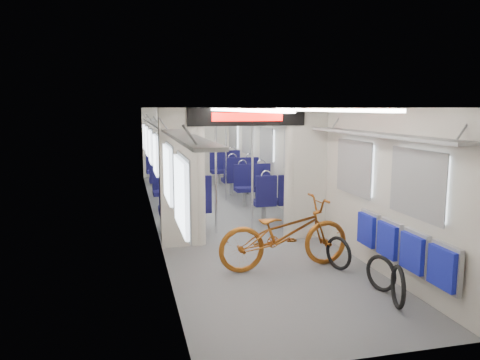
{
  "coord_description": "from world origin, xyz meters",
  "views": [
    {
      "loc": [
        -1.96,
        -9.64,
        2.3
      ],
      "look_at": [
        -0.09,
        -1.98,
        1.08
      ],
      "focal_mm": 35.0,
      "sensor_mm": 36.0,
      "label": 1
    }
  ],
  "objects_px": {
    "flip_bench": "(401,246)",
    "seat_bay_near_right": "(264,189)",
    "bicycle": "(284,233)",
    "bike_hoop_b": "(381,275)",
    "stanchion_near_left": "(216,172)",
    "bike_hoop_c": "(338,255)",
    "seat_bay_far_left": "(165,169)",
    "seat_bay_far_right": "(232,170)",
    "seat_bay_near_left": "(179,192)",
    "bike_hoop_a": "(398,289)",
    "stanchion_near_right": "(252,171)",
    "stanchion_far_right": "(226,155)",
    "stanchion_far_left": "(199,155)"
  },
  "relations": [
    {
      "from": "flip_bench",
      "to": "seat_bay_near_right",
      "type": "distance_m",
      "value": 4.69
    },
    {
      "from": "bicycle",
      "to": "bike_hoop_b",
      "type": "bearing_deg",
      "value": -143.75
    },
    {
      "from": "seat_bay_near_right",
      "to": "stanchion_near_left",
      "type": "xyz_separation_m",
      "value": [
        -1.33,
        -1.42,
        0.62
      ]
    },
    {
      "from": "bike_hoop_c",
      "to": "seat_bay_far_left",
      "type": "distance_m",
      "value": 7.59
    },
    {
      "from": "flip_bench",
      "to": "seat_bay_far_right",
      "type": "xyz_separation_m",
      "value": [
        -0.42,
        7.77,
        -0.02
      ]
    },
    {
      "from": "flip_bench",
      "to": "seat_bay_near_left",
      "type": "distance_m",
      "value": 5.09
    },
    {
      "from": "seat_bay_far_left",
      "to": "seat_bay_far_right",
      "type": "height_order",
      "value": "seat_bay_far_left"
    },
    {
      "from": "bicycle",
      "to": "bike_hoop_a",
      "type": "distance_m",
      "value": 1.84
    },
    {
      "from": "seat_bay_far_left",
      "to": "stanchion_near_left",
      "type": "relative_size",
      "value": 0.97
    },
    {
      "from": "bike_hoop_b",
      "to": "stanchion_near_left",
      "type": "bearing_deg",
      "value": 114.98
    },
    {
      "from": "seat_bay_far_right",
      "to": "stanchion_near_left",
      "type": "bearing_deg",
      "value": -106.38
    },
    {
      "from": "stanchion_near_right",
      "to": "stanchion_far_right",
      "type": "distance_m",
      "value": 3.03
    },
    {
      "from": "stanchion_far_left",
      "to": "seat_bay_far_right",
      "type": "bearing_deg",
      "value": 52.21
    },
    {
      "from": "seat_bay_far_left",
      "to": "stanchion_far_left",
      "type": "distance_m",
      "value": 2.18
    },
    {
      "from": "flip_bench",
      "to": "stanchion_near_left",
      "type": "bearing_deg",
      "value": 118.3
    },
    {
      "from": "bike_hoop_a",
      "to": "bike_hoop_b",
      "type": "relative_size",
      "value": 1.09
    },
    {
      "from": "stanchion_near_right",
      "to": "stanchion_far_left",
      "type": "bearing_deg",
      "value": 99.68
    },
    {
      "from": "bicycle",
      "to": "stanchion_far_right",
      "type": "distance_m",
      "value": 5.11
    },
    {
      "from": "stanchion_near_left",
      "to": "flip_bench",
      "type": "bearing_deg",
      "value": -61.7
    },
    {
      "from": "bicycle",
      "to": "flip_bench",
      "type": "relative_size",
      "value": 0.93
    },
    {
      "from": "seat_bay_near_left",
      "to": "seat_bay_near_right",
      "type": "xyz_separation_m",
      "value": [
        1.87,
        0.13,
        -0.04
      ]
    },
    {
      "from": "bicycle",
      "to": "stanchion_far_right",
      "type": "height_order",
      "value": "stanchion_far_right"
    },
    {
      "from": "bike_hoop_c",
      "to": "bicycle",
      "type": "bearing_deg",
      "value": 160.85
    },
    {
      "from": "flip_bench",
      "to": "stanchion_far_right",
      "type": "xyz_separation_m",
      "value": [
        -0.94,
        6.21,
        0.57
      ]
    },
    {
      "from": "bike_hoop_c",
      "to": "seat_bay_near_right",
      "type": "relative_size",
      "value": 0.24
    },
    {
      "from": "seat_bay_far_right",
      "to": "stanchion_near_right",
      "type": "xyz_separation_m",
      "value": [
        -0.66,
        -4.59,
        0.59
      ]
    },
    {
      "from": "bike_hoop_c",
      "to": "seat_bay_near_right",
      "type": "bearing_deg",
      "value": 89.94
    },
    {
      "from": "bike_hoop_b",
      "to": "flip_bench",
      "type": "bearing_deg",
      "value": -6.97
    },
    {
      "from": "bicycle",
      "to": "stanchion_near_left",
      "type": "distance_m",
      "value": 2.28
    },
    {
      "from": "bicycle",
      "to": "seat_bay_far_right",
      "type": "bearing_deg",
      "value": -9.17
    },
    {
      "from": "bike_hoop_b",
      "to": "stanchion_far_right",
      "type": "bearing_deg",
      "value": 96.35
    },
    {
      "from": "bicycle",
      "to": "stanchion_far_right",
      "type": "bearing_deg",
      "value": -5.29
    },
    {
      "from": "bike_hoop_c",
      "to": "stanchion_near_left",
      "type": "bearing_deg",
      "value": 119.34
    },
    {
      "from": "bike_hoop_b",
      "to": "stanchion_near_right",
      "type": "xyz_separation_m",
      "value": [
        -0.83,
        3.15,
        0.94
      ]
    },
    {
      "from": "flip_bench",
      "to": "stanchion_far_left",
      "type": "bearing_deg",
      "value": 104.38
    },
    {
      "from": "flip_bench",
      "to": "seat_bay_far_left",
      "type": "height_order",
      "value": "seat_bay_far_left"
    },
    {
      "from": "stanchion_far_left",
      "to": "stanchion_near_left",
      "type": "bearing_deg",
      "value": -92.81
    },
    {
      "from": "stanchion_near_right",
      "to": "stanchion_far_left",
      "type": "relative_size",
      "value": 1.0
    },
    {
      "from": "bike_hoop_b",
      "to": "seat_bay_near_right",
      "type": "distance_m",
      "value": 4.66
    },
    {
      "from": "seat_bay_far_left",
      "to": "stanchion_near_right",
      "type": "xyz_separation_m",
      "value": [
        1.21,
        -5.05,
        0.58
      ]
    },
    {
      "from": "bicycle",
      "to": "seat_bay_near_right",
      "type": "xyz_separation_m",
      "value": [
        0.73,
        3.53,
        0.02
      ]
    },
    {
      "from": "bike_hoop_a",
      "to": "stanchion_far_right",
      "type": "bearing_deg",
      "value": 95.25
    },
    {
      "from": "seat_bay_near_left",
      "to": "stanchion_near_left",
      "type": "height_order",
      "value": "stanchion_near_left"
    },
    {
      "from": "stanchion_near_right",
      "to": "stanchion_far_right",
      "type": "xyz_separation_m",
      "value": [
        0.14,
        3.03,
        0.0
      ]
    },
    {
      "from": "seat_bay_far_left",
      "to": "stanchion_near_right",
      "type": "distance_m",
      "value": 5.23
    },
    {
      "from": "seat_bay_near_right",
      "to": "stanchion_near_left",
      "type": "relative_size",
      "value": 0.87
    },
    {
      "from": "bike_hoop_a",
      "to": "stanchion_near_left",
      "type": "bearing_deg",
      "value": 110.97
    },
    {
      "from": "bike_hoop_c",
      "to": "stanchion_near_left",
      "type": "distance_m",
      "value": 2.86
    },
    {
      "from": "seat_bay_far_left",
      "to": "stanchion_far_left",
      "type": "xyz_separation_m",
      "value": [
        0.69,
        -1.99,
        0.58
      ]
    },
    {
      "from": "seat_bay_far_left",
      "to": "stanchion_far_right",
      "type": "relative_size",
      "value": 0.97
    }
  ]
}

